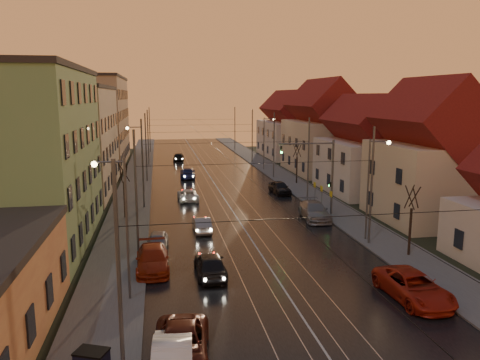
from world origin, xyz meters
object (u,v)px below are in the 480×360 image
driving_car_3 (188,173)px  parked_right_2 (280,188)px  street_lamp_1 (372,179)px  parked_left_3 (158,241)px  driving_car_1 (202,224)px  parked_left_1 (181,346)px  driving_car_0 (210,264)px  parked_left_2 (153,259)px  street_lamp_2 (139,153)px  parked_right_1 (314,211)px  street_lamp_0 (121,216)px  parked_right_0 (413,287)px  traffic_light_mast (322,168)px  driving_car_4 (179,157)px  street_lamp_3 (266,138)px  driving_car_2 (188,195)px

driving_car_3 → parked_right_2: (9.87, -12.23, 0.01)m
street_lamp_1 → parked_left_3: street_lamp_1 is taller
driving_car_1 → parked_left_1: parked_left_1 is taller
driving_car_0 → parked_left_2: (-3.59, 1.68, -0.03)m
street_lamp_2 → parked_right_1: (16.05, -13.11, -4.10)m
street_lamp_2 → parked_left_2: size_ratio=1.56×
parked_right_1 → street_lamp_0: bearing=-133.0°
parked_right_0 → parked_right_2: bearing=87.8°
traffic_light_mast → driving_car_4: bearing=106.1°
street_lamp_2 → parked_right_2: size_ratio=1.86×
driving_car_3 → parked_left_1: bearing=89.1°
street_lamp_3 → driving_car_3: 13.97m
driving_car_0 → driving_car_4: bearing=-91.0°
traffic_light_mast → parked_left_1: size_ratio=1.39×
parked_right_1 → parked_right_2: size_ratio=1.26×
driving_car_4 → parked_left_3: 47.77m
street_lamp_1 → parked_left_1: street_lamp_1 is taller
driving_car_2 → parked_right_0: 29.37m
parked_left_2 → parked_right_1: bearing=34.7°
driving_car_3 → parked_right_0: parked_right_0 is taller
driving_car_3 → parked_left_3: size_ratio=1.36×
street_lamp_2 → street_lamp_3: (18.21, 16.00, 0.00)m
driving_car_0 → parked_right_0: driving_car_0 is taller
street_lamp_1 → driving_car_4: size_ratio=1.82×
street_lamp_2 → driving_car_2: bearing=-32.7°
street_lamp_0 → street_lamp_2: (0.00, 28.00, 0.00)m
street_lamp_2 → traffic_light_mast: bearing=-35.1°
driving_car_3 → parked_left_1: (-3.19, -45.32, -0.00)m
street_lamp_1 → driving_car_4: 50.10m
driving_car_2 → parked_left_3: (-3.25, -16.08, 0.01)m
parked_left_2 → parked_right_1: parked_right_1 is taller
parked_right_2 → street_lamp_3: bearing=77.2°
street_lamp_2 → driving_car_2: (5.09, -3.26, -4.27)m
street_lamp_2 → parked_right_2: (15.83, -1.51, -4.15)m
street_lamp_3 → parked_left_2: street_lamp_3 is taller
street_lamp_1 → parked_right_0: size_ratio=1.45×
driving_car_4 → parked_left_2: size_ratio=0.86×
driving_car_2 → street_lamp_0: bearing=76.2°
street_lamp_2 → driving_car_2: size_ratio=1.80×
street_lamp_1 → driving_car_1: size_ratio=2.07×
driving_car_0 → parked_right_0: size_ratio=0.82×
parked_left_1 → parked_left_2: (-1.27, 11.08, 0.02)m
driving_car_4 → parked_left_2: 51.96m
street_lamp_2 → traffic_light_mast: street_lamp_2 is taller
parked_right_1 → parked_right_2: bearing=95.3°
parked_right_2 → driving_car_0: bearing=-119.4°
driving_car_2 → driving_car_3: size_ratio=0.89×
driving_car_0 → parked_left_1: driving_car_0 is taller
driving_car_0 → parked_left_3: size_ratio=1.24×
driving_car_1 → street_lamp_1: bearing=158.6°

